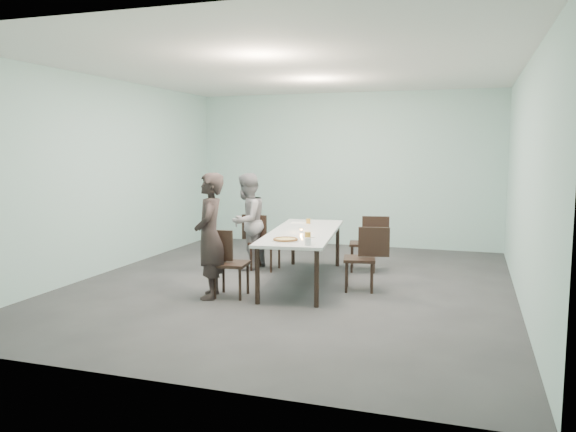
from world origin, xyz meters
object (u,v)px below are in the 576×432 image
(chair_near_right, at_px, (366,254))
(beer_glass, at_px, (308,238))
(amber_tumbler, at_px, (308,221))
(side_plate, at_px, (309,237))
(chair_near_left, at_px, (225,258))
(diner_far, at_px, (247,221))
(table, at_px, (303,235))
(chair_far_right, at_px, (368,239))
(chair_far_left, at_px, (261,238))
(diner_near, at_px, (210,236))
(tealight, at_px, (301,231))
(water_tumbler, at_px, (308,242))
(pizza, at_px, (286,240))

(chair_near_right, relative_size, beer_glass, 5.80)
(amber_tumbler, bearing_deg, side_plate, -73.72)
(chair_near_left, xyz_separation_m, diner_far, (-0.37, 1.65, 0.26))
(table, distance_m, chair_near_left, 1.29)
(chair_far_right, bearing_deg, chair_near_left, 44.23)
(beer_glass, bearing_deg, chair_far_left, 126.96)
(amber_tumbler, bearing_deg, beer_glass, -74.17)
(chair_far_right, xyz_separation_m, diner_near, (-1.66, -2.20, 0.31))
(diner_far, xyz_separation_m, tealight, (1.13, -0.77, 0.00))
(chair_far_left, relative_size, diner_far, 0.57)
(chair_near_right, height_order, beer_glass, beer_glass)
(chair_far_left, relative_size, side_plate, 4.83)
(chair_near_right, bearing_deg, water_tumbler, 49.61)
(water_tumbler, bearing_deg, diner_far, 131.00)
(table, bearing_deg, diner_far, 150.84)
(chair_near_right, bearing_deg, side_plate, 15.29)
(table, distance_m, chair_near_right, 0.97)
(chair_near_right, xyz_separation_m, tealight, (-0.92, 0.02, 0.27))
(beer_glass, bearing_deg, side_plate, 104.72)
(chair_far_left, distance_m, chair_far_right, 1.70)
(chair_far_left, xyz_separation_m, water_tumbler, (1.29, -1.76, 0.29))
(diner_far, relative_size, pizza, 4.51)
(chair_far_right, height_order, beer_glass, beer_glass)
(chair_far_right, height_order, diner_far, diner_far)
(chair_far_right, bearing_deg, amber_tumbler, 8.11)
(diner_near, xyz_separation_m, water_tumbler, (1.30, 0.04, -0.01))
(chair_near_right, relative_size, tealight, 15.54)
(diner_far, height_order, tealight, diner_far)
(table, xyz_separation_m, diner_far, (-1.12, 0.62, 0.07))
(chair_near_right, bearing_deg, chair_near_left, 16.68)
(chair_near_right, relative_size, water_tumbler, 9.67)
(chair_near_left, height_order, amber_tumbler, chair_near_left)
(chair_near_left, relative_size, tealight, 15.54)
(chair_far_right, height_order, pizza, chair_far_right)
(chair_far_right, height_order, water_tumbler, chair_far_right)
(chair_far_right, bearing_deg, diner_near, 43.11)
(pizza, distance_m, tealight, 0.76)
(chair_near_left, height_order, chair_far_left, same)
(chair_far_right, bearing_deg, tealight, 48.41)
(chair_far_right, relative_size, water_tumbler, 9.67)
(chair_near_right, xyz_separation_m, amber_tumbler, (-1.08, 0.93, 0.29))
(table, height_order, beer_glass, beer_glass)
(chair_far_right, xyz_separation_m, amber_tumbler, (-0.90, -0.29, 0.29))
(diner_near, bearing_deg, tealight, 119.64)
(table, height_order, chair_near_left, chair_near_left)
(diner_far, xyz_separation_m, side_plate, (1.35, -1.13, -0.01))
(diner_far, bearing_deg, water_tumbler, 49.12)
(chair_far_left, bearing_deg, chair_near_right, -20.89)
(chair_far_left, height_order, water_tumbler, chair_far_left)
(diner_far, distance_m, pizza, 1.92)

